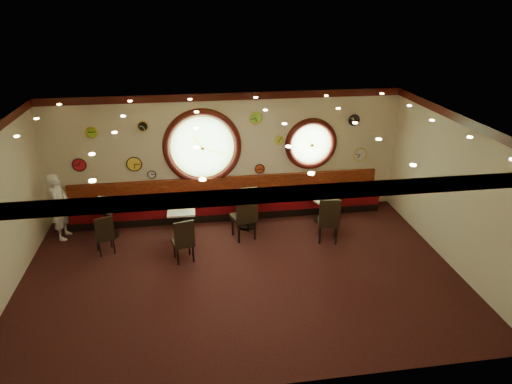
% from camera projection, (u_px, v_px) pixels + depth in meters
% --- Properties ---
extents(floor, '(9.00, 6.00, 0.00)m').
position_uv_depth(floor, '(241.00, 274.00, 9.53)').
color(floor, black).
rests_on(floor, ground).
extents(ceiling, '(9.00, 6.00, 0.02)m').
position_uv_depth(ceiling, '(239.00, 125.00, 8.25)').
color(ceiling, gold).
rests_on(ceiling, wall_back).
extents(wall_back, '(9.00, 0.02, 3.20)m').
position_uv_depth(wall_back, '(226.00, 155.00, 11.61)').
color(wall_back, beige).
rests_on(wall_back, floor).
extents(wall_front, '(9.00, 0.02, 3.20)m').
position_uv_depth(wall_front, '(266.00, 298.00, 6.17)').
color(wall_front, beige).
rests_on(wall_front, floor).
extents(wall_right, '(0.02, 6.00, 3.20)m').
position_uv_depth(wall_right, '(454.00, 191.00, 9.50)').
color(wall_right, beige).
rests_on(wall_right, floor).
extents(molding_back, '(9.00, 0.10, 0.18)m').
position_uv_depth(molding_back, '(225.00, 96.00, 10.95)').
color(molding_back, '#360D09').
rests_on(molding_back, wall_back).
extents(molding_front, '(9.00, 0.10, 0.18)m').
position_uv_depth(molding_front, '(267.00, 195.00, 5.61)').
color(molding_front, '#360D09').
rests_on(molding_front, wall_back).
extents(molding_right, '(0.10, 6.00, 0.18)m').
position_uv_depth(molding_right, '(466.00, 120.00, 8.89)').
color(molding_right, '#360D09').
rests_on(molding_right, wall_back).
extents(banquette_base, '(8.00, 0.55, 0.20)m').
position_uv_depth(banquette_base, '(229.00, 213.00, 11.95)').
color(banquette_base, black).
rests_on(banquette_base, floor).
extents(banquette_seat, '(8.00, 0.55, 0.30)m').
position_uv_depth(banquette_seat, '(229.00, 204.00, 11.85)').
color(banquette_seat, '#5C070E').
rests_on(banquette_seat, banquette_base).
extents(banquette_back, '(8.00, 0.10, 0.55)m').
position_uv_depth(banquette_back, '(227.00, 187.00, 11.89)').
color(banquette_back, '#5E070E').
rests_on(banquette_back, wall_back).
extents(porthole_left_glass, '(1.66, 0.02, 1.66)m').
position_uv_depth(porthole_left_glass, '(202.00, 147.00, 11.42)').
color(porthole_left_glass, '#94D580').
rests_on(porthole_left_glass, wall_back).
extents(porthole_left_frame, '(1.98, 0.18, 1.98)m').
position_uv_depth(porthole_left_frame, '(202.00, 147.00, 11.40)').
color(porthole_left_frame, '#360D09').
rests_on(porthole_left_frame, wall_back).
extents(porthole_left_ring, '(1.61, 0.03, 1.61)m').
position_uv_depth(porthole_left_ring, '(202.00, 147.00, 11.38)').
color(porthole_left_ring, gold).
rests_on(porthole_left_ring, wall_back).
extents(porthole_right_glass, '(1.10, 0.02, 1.10)m').
position_uv_depth(porthole_right_glass, '(311.00, 144.00, 11.82)').
color(porthole_right_glass, '#94D580').
rests_on(porthole_right_glass, wall_back).
extents(porthole_right_frame, '(1.38, 0.18, 1.38)m').
position_uv_depth(porthole_right_frame, '(311.00, 144.00, 11.81)').
color(porthole_right_frame, '#360D09').
rests_on(porthole_right_frame, wall_back).
extents(porthole_right_ring, '(1.09, 0.03, 1.09)m').
position_uv_depth(porthole_right_ring, '(311.00, 144.00, 11.78)').
color(porthole_right_ring, gold).
rests_on(porthole_right_ring, wall_back).
extents(wall_clock_0, '(0.24, 0.03, 0.24)m').
position_uv_depth(wall_clock_0, '(143.00, 126.00, 10.96)').
color(wall_clock_0, black).
rests_on(wall_clock_0, wall_back).
extents(wall_clock_1, '(0.32, 0.03, 0.32)m').
position_uv_depth(wall_clock_1, '(79.00, 165.00, 11.10)').
color(wall_clock_1, red).
rests_on(wall_clock_1, wall_back).
extents(wall_clock_2, '(0.30, 0.03, 0.30)m').
position_uv_depth(wall_clock_2, '(256.00, 118.00, 11.29)').
color(wall_clock_2, '#79C13C').
rests_on(wall_clock_2, wall_back).
extents(wall_clock_3, '(0.28, 0.03, 0.28)m').
position_uv_depth(wall_clock_3, '(354.00, 120.00, 11.70)').
color(wall_clock_3, black).
rests_on(wall_clock_3, wall_back).
extents(wall_clock_4, '(0.22, 0.03, 0.22)m').
position_uv_depth(wall_clock_4, '(279.00, 140.00, 11.61)').
color(wall_clock_4, '#C6CF45').
rests_on(wall_clock_4, wall_back).
extents(wall_clock_5, '(0.26, 0.03, 0.26)m').
position_uv_depth(wall_clock_5, '(92.00, 132.00, 10.83)').
color(wall_clock_5, '#85C026').
rests_on(wall_clock_5, wall_back).
extents(wall_clock_6, '(0.24, 0.03, 0.24)m').
position_uv_depth(wall_clock_6, '(260.00, 169.00, 11.85)').
color(wall_clock_6, '#CB4117').
rests_on(wall_clock_6, wall_back).
extents(wall_clock_7, '(0.36, 0.03, 0.36)m').
position_uv_depth(wall_clock_7, '(134.00, 164.00, 11.30)').
color(wall_clock_7, yellow).
rests_on(wall_clock_7, wall_back).
extents(wall_clock_8, '(0.34, 0.03, 0.34)m').
position_uv_depth(wall_clock_8, '(360.00, 155.00, 12.11)').
color(wall_clock_8, silver).
rests_on(wall_clock_8, wall_back).
extents(wall_clock_9, '(0.20, 0.03, 0.20)m').
position_uv_depth(wall_clock_9, '(152.00, 174.00, 11.47)').
color(wall_clock_9, white).
rests_on(wall_clock_9, wall_back).
extents(table_a, '(1.02, 1.02, 0.86)m').
position_uv_depth(table_a, '(106.00, 216.00, 10.82)').
color(table_a, black).
rests_on(table_a, floor).
extents(table_b, '(0.65, 0.65, 0.70)m').
position_uv_depth(table_b, '(182.00, 219.00, 10.85)').
color(table_b, black).
rests_on(table_b, floor).
extents(table_c, '(0.90, 0.90, 0.87)m').
position_uv_depth(table_c, '(246.00, 206.00, 11.27)').
color(table_c, black).
rests_on(table_c, floor).
extents(table_d, '(0.78, 0.78, 0.70)m').
position_uv_depth(table_d, '(322.00, 205.00, 11.58)').
color(table_d, black).
rests_on(table_d, floor).
extents(chair_a, '(0.51, 0.51, 0.58)m').
position_uv_depth(chair_a, '(104.00, 233.00, 10.06)').
color(chair_a, black).
rests_on(chair_a, floor).
extents(chair_b, '(0.52, 0.52, 0.63)m').
position_uv_depth(chair_b, '(184.00, 238.00, 9.74)').
color(chair_b, black).
rests_on(chair_b, floor).
extents(chair_c, '(0.64, 0.64, 0.77)m').
position_uv_depth(chair_c, '(245.00, 212.00, 10.60)').
color(chair_c, black).
rests_on(chair_c, floor).
extents(chair_d, '(0.58, 0.58, 0.71)m').
position_uv_depth(chair_d, '(329.00, 218.00, 10.48)').
color(chair_d, black).
rests_on(chair_d, floor).
extents(condiment_a_salt, '(0.04, 0.04, 0.11)m').
position_uv_depth(condiment_a_salt, '(102.00, 201.00, 10.67)').
color(condiment_a_salt, silver).
rests_on(condiment_a_salt, table_a).
extents(condiment_b_salt, '(0.04, 0.04, 0.10)m').
position_uv_depth(condiment_b_salt, '(180.00, 207.00, 10.76)').
color(condiment_b_salt, silver).
rests_on(condiment_b_salt, table_b).
extents(condiment_c_salt, '(0.04, 0.04, 0.10)m').
position_uv_depth(condiment_c_salt, '(241.00, 192.00, 11.14)').
color(condiment_c_salt, silver).
rests_on(condiment_c_salt, table_c).
extents(condiment_d_salt, '(0.04, 0.04, 0.10)m').
position_uv_depth(condiment_d_salt, '(319.00, 194.00, 11.46)').
color(condiment_d_salt, silver).
rests_on(condiment_d_salt, table_d).
extents(condiment_a_pepper, '(0.04, 0.04, 0.11)m').
position_uv_depth(condiment_a_pepper, '(106.00, 203.00, 10.60)').
color(condiment_a_pepper, '#B9B8BD').
rests_on(condiment_a_pepper, table_a).
extents(condiment_b_pepper, '(0.03, 0.03, 0.09)m').
position_uv_depth(condiment_b_pepper, '(183.00, 208.00, 10.73)').
color(condiment_b_pepper, silver).
rests_on(condiment_b_pepper, table_b).
extents(condiment_c_pepper, '(0.03, 0.03, 0.09)m').
position_uv_depth(condiment_c_pepper, '(247.00, 193.00, 11.08)').
color(condiment_c_pepper, silver).
rests_on(condiment_c_pepper, table_c).
extents(condiment_d_pepper, '(0.04, 0.04, 0.11)m').
position_uv_depth(condiment_d_pepper, '(324.00, 194.00, 11.46)').
color(condiment_d_pepper, silver).
rests_on(condiment_d_pepper, table_d).
extents(condiment_a_bottle, '(0.05, 0.05, 0.15)m').
position_uv_depth(condiment_a_bottle, '(109.00, 199.00, 10.73)').
color(condiment_a_bottle, gold).
rests_on(condiment_a_bottle, table_a).
extents(condiment_b_bottle, '(0.06, 0.06, 0.18)m').
position_uv_depth(condiment_b_bottle, '(187.00, 204.00, 10.80)').
color(condiment_b_bottle, orange).
rests_on(condiment_b_bottle, table_b).
extents(condiment_c_bottle, '(0.05, 0.05, 0.17)m').
position_uv_depth(condiment_c_bottle, '(248.00, 190.00, 11.15)').
color(condiment_c_bottle, gold).
rests_on(condiment_c_bottle, table_c).
extents(condiment_d_bottle, '(0.05, 0.05, 0.18)m').
position_uv_depth(condiment_d_bottle, '(325.00, 191.00, 11.53)').
color(condiment_d_bottle, gold).
rests_on(condiment_d_bottle, table_d).
extents(waiter, '(0.47, 0.64, 1.64)m').
position_uv_depth(waiter, '(60.00, 206.00, 10.65)').
color(waiter, white).
rests_on(waiter, floor).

